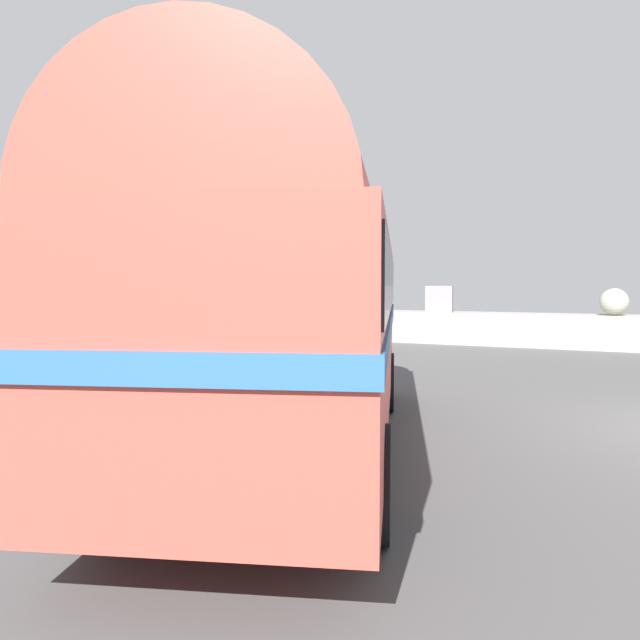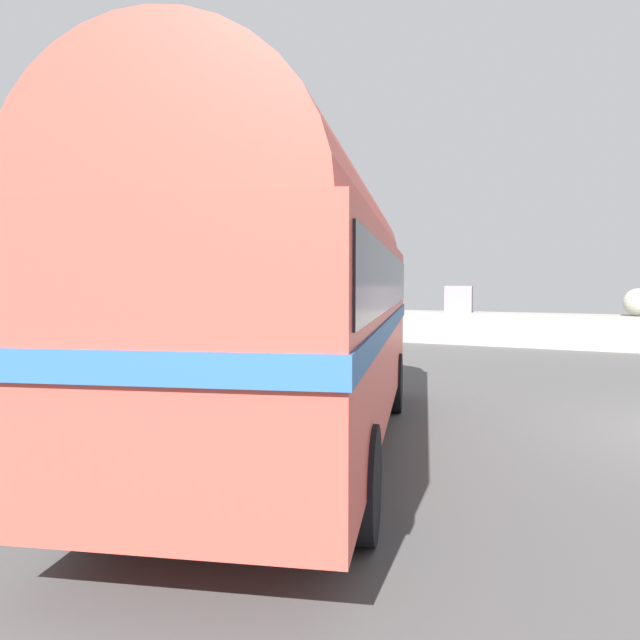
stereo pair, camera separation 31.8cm
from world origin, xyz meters
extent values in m
cube|color=#A48097|center=(-11.64, 11.70, 1.54)|extent=(0.76, 0.89, 0.89)
cube|color=gray|center=(-7.47, 11.75, 1.56)|extent=(1.09, 1.11, 0.93)
sphere|color=#9B9F8A|center=(-1.83, 11.70, 1.53)|extent=(0.86, 0.86, 0.86)
cylinder|color=black|center=(-7.19, -1.25, 0.50)|extent=(0.57, 1.00, 0.96)
cylinder|color=black|center=(-5.10, -0.54, 0.50)|extent=(0.57, 1.00, 0.96)
cylinder|color=black|center=(-5.53, -6.18, 0.50)|extent=(0.57, 1.00, 0.96)
cylinder|color=black|center=(-3.44, -5.48, 0.50)|extent=(0.57, 1.00, 0.96)
cube|color=#CF483C|center=(-5.32, -3.36, 1.57)|extent=(4.95, 8.73, 2.10)
cylinder|color=#CF483C|center=(-5.32, -3.36, 2.62)|extent=(4.66, 8.34, 2.20)
cube|color=#2A5A91|center=(-5.32, -3.36, 1.63)|extent=(5.03, 8.82, 0.20)
cube|color=black|center=(-5.32, -3.36, 2.15)|extent=(4.88, 8.42, 0.64)
cube|color=silver|center=(-6.68, 0.68, 0.70)|extent=(2.21, 0.88, 0.28)
camera|label=1|loc=(-1.68, -10.13, 2.11)|focal=35.12mm
camera|label=2|loc=(-1.40, -9.99, 2.11)|focal=35.12mm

